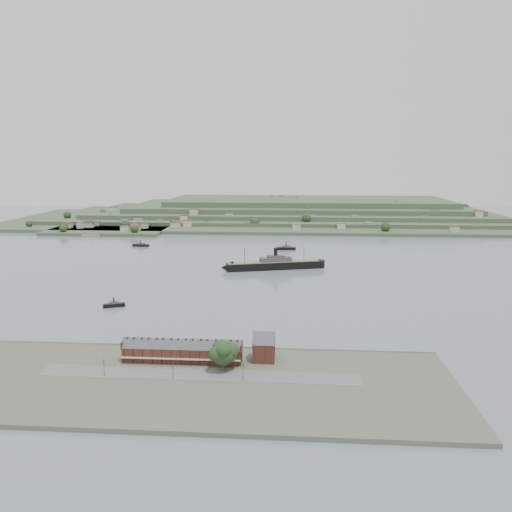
# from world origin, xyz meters

# --- Properties ---
(ground) EXTENTS (1400.00, 1400.00, 0.00)m
(ground) POSITION_xyz_m (0.00, 0.00, 0.00)
(ground) COLOR slate
(ground) RESTS_ON ground
(near_shore) EXTENTS (220.00, 80.00, 2.60)m
(near_shore) POSITION_xyz_m (0.00, -186.75, 1.01)
(near_shore) COLOR #4C5142
(near_shore) RESTS_ON ground
(terrace_row) EXTENTS (55.60, 9.80, 11.07)m
(terrace_row) POSITION_xyz_m (-10.00, -168.02, 6.84)
(terrace_row) COLOR #422317
(terrace_row) RESTS_ON ground
(gabled_building) EXTENTS (10.40, 10.18, 14.09)m
(gabled_building) POSITION_xyz_m (27.50, -164.00, 8.19)
(gabled_building) COLOR #422317
(gabled_building) RESTS_ON ground
(far_peninsula) EXTENTS (760.00, 309.00, 30.00)m
(far_peninsula) POSITION_xyz_m (27.91, 393.10, 11.88)
(far_peninsula) COLOR #32462E
(far_peninsula) RESTS_ON ground
(steamship) EXTENTS (90.73, 33.43, 22.18)m
(steamship) POSITION_xyz_m (22.30, 38.71, 4.10)
(steamship) COLOR black
(steamship) RESTS_ON ground
(tugboat) EXTENTS (14.18, 8.43, 6.20)m
(tugboat) POSITION_xyz_m (-74.27, -80.00, 1.51)
(tugboat) COLOR black
(tugboat) RESTS_ON ground
(ferry_west) EXTENTS (18.02, 5.99, 6.66)m
(ferry_west) POSITION_xyz_m (-124.13, 142.16, 1.60)
(ferry_west) COLOR black
(ferry_west) RESTS_ON ground
(ferry_east) EXTENTS (20.48, 6.56, 7.59)m
(ferry_east) POSITION_xyz_m (34.05, 133.11, 1.83)
(ferry_east) COLOR black
(ferry_east) RESTS_ON ground
(fig_tree) EXTENTS (12.85, 11.13, 14.35)m
(fig_tree) POSITION_xyz_m (10.56, -177.98, 10.76)
(fig_tree) COLOR #422B1E
(fig_tree) RESTS_ON ground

